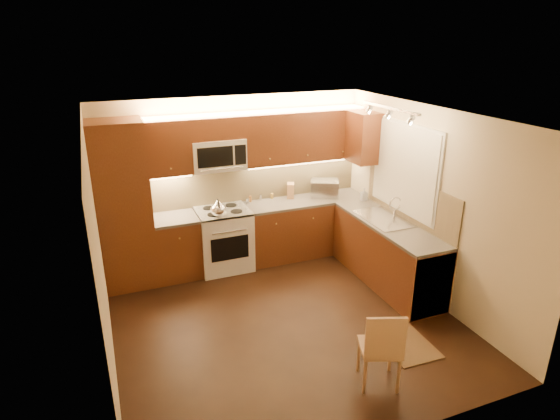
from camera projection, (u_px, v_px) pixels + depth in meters
name	position (u px, v px, depth m)	size (l,w,h in m)	color
floor	(285.00, 321.00, 5.81)	(4.00, 4.00, 0.01)	black
ceiling	(286.00, 117.00, 4.93)	(4.00, 4.00, 0.01)	beige
wall_back	(235.00, 180.00, 7.11)	(4.00, 0.01, 2.50)	#C6B491
wall_front	(385.00, 320.00, 3.63)	(4.00, 0.01, 2.50)	#C6B491
wall_left	(99.00, 256.00, 4.68)	(0.01, 4.00, 2.50)	#C6B491
wall_right	(429.00, 205.00, 6.07)	(0.01, 4.00, 2.50)	#C6B491
pantry	(123.00, 206.00, 6.31)	(0.70, 0.60, 2.30)	#47200F
base_cab_back_left	(177.00, 248.00, 6.80)	(0.62, 0.60, 0.86)	#47200F
counter_back_left	(175.00, 218.00, 6.64)	(0.62, 0.60, 0.04)	#3B3936
base_cab_back_right	(305.00, 227.00, 7.50)	(1.92, 0.60, 0.86)	#47200F
counter_back_right	(306.00, 201.00, 7.34)	(1.92, 0.60, 0.04)	#3B3936
base_cab_right	(387.00, 254.00, 6.60)	(0.60, 2.00, 0.86)	#47200F
counter_right	(389.00, 224.00, 6.44)	(0.60, 2.00, 0.04)	#3B3936
dishwasher	(418.00, 276.00, 5.99)	(0.58, 0.60, 0.84)	silver
backsplash_back	(257.00, 181.00, 7.24)	(3.30, 0.02, 0.60)	tan
backsplash_right	(409.00, 199.00, 6.43)	(0.02, 2.00, 0.60)	tan
upper_cab_back_left	(167.00, 147.00, 6.40)	(0.62, 0.35, 0.75)	#47200F
upper_cab_back_right	(303.00, 136.00, 7.10)	(1.92, 0.35, 0.75)	#47200F
upper_cab_bridge	(216.00, 127.00, 6.56)	(0.76, 0.35, 0.31)	#47200F
upper_cab_right_corner	(363.00, 137.00, 7.01)	(0.35, 0.50, 0.75)	#47200F
stove	(224.00, 239.00, 7.00)	(0.76, 0.65, 0.92)	silver
microwave	(218.00, 154.00, 6.68)	(0.76, 0.38, 0.44)	silver
window_frame	(405.00, 168.00, 6.42)	(0.03, 1.44, 1.24)	silver
window_blinds	(404.00, 169.00, 6.41)	(0.02, 1.36, 1.16)	silver
sink	(384.00, 214.00, 6.54)	(0.52, 0.86, 0.15)	silver
faucet	(395.00, 207.00, 6.57)	(0.20, 0.04, 0.30)	silver
track_light_bar	(390.00, 108.00, 5.83)	(0.04, 1.20, 0.03)	silver
kettle	(218.00, 207.00, 6.58)	(0.22, 0.22, 0.25)	silver
toaster_oven	(324.00, 188.00, 7.45)	(0.43, 0.33, 0.26)	silver
knife_block	(291.00, 191.00, 7.38)	(0.11, 0.17, 0.23)	olive
spice_jar_a	(248.00, 201.00, 7.14)	(0.04, 0.04, 0.08)	silver
spice_jar_b	(250.00, 199.00, 7.22)	(0.05, 0.05, 0.09)	#905E2B
spice_jar_c	(260.00, 197.00, 7.29)	(0.04, 0.04, 0.09)	silver
spice_jar_d	(272.00, 196.00, 7.37)	(0.04, 0.04, 0.08)	#A48231
soap_bottle	(364.00, 194.00, 7.27)	(0.09, 0.09, 0.20)	#ADADB1
rug	(404.00, 342.00, 5.41)	(0.53, 0.80, 0.01)	black
dining_chair	(380.00, 346.00, 4.66)	(0.38, 0.38, 0.87)	olive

